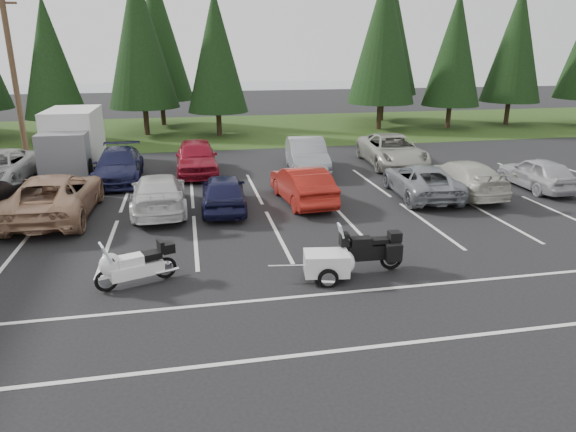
# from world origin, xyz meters

# --- Properties ---
(ground) EXTENTS (120.00, 120.00, 0.00)m
(ground) POSITION_xyz_m (0.00, 0.00, 0.00)
(ground) COLOR black
(ground) RESTS_ON ground
(grass_strip) EXTENTS (80.00, 16.00, 0.01)m
(grass_strip) POSITION_xyz_m (0.00, 24.00, 0.01)
(grass_strip) COLOR #203A12
(grass_strip) RESTS_ON ground
(lake_water) EXTENTS (70.00, 50.00, 0.02)m
(lake_water) POSITION_xyz_m (4.00, 55.00, 0.00)
(lake_water) COLOR gray
(lake_water) RESTS_ON ground
(utility_pole) EXTENTS (1.60, 0.26, 9.00)m
(utility_pole) POSITION_xyz_m (-10.00, 12.00, 4.70)
(utility_pole) COLOR #473321
(utility_pole) RESTS_ON ground
(box_truck) EXTENTS (2.40, 5.60, 2.90)m
(box_truck) POSITION_xyz_m (-8.00, 12.50, 1.45)
(box_truck) COLOR silver
(box_truck) RESTS_ON ground
(stall_markings) EXTENTS (32.00, 16.00, 0.01)m
(stall_markings) POSITION_xyz_m (0.00, 2.00, 0.00)
(stall_markings) COLOR silver
(stall_markings) RESTS_ON ground
(conifer_3) EXTENTS (3.87, 3.87, 9.02)m
(conifer_3) POSITION_xyz_m (-10.50, 21.40, 5.27)
(conifer_3) COLOR #332316
(conifer_3) RESTS_ON ground
(conifer_4) EXTENTS (4.80, 4.80, 11.17)m
(conifer_4) POSITION_xyz_m (-5.00, 22.90, 6.53)
(conifer_4) COLOR #332316
(conifer_4) RESTS_ON ground
(conifer_5) EXTENTS (4.14, 4.14, 9.63)m
(conifer_5) POSITION_xyz_m (0.00, 21.60, 5.63)
(conifer_5) COLOR #332316
(conifer_5) RESTS_ON ground
(conifer_6) EXTENTS (4.93, 4.93, 11.48)m
(conifer_6) POSITION_xyz_m (12.00, 22.10, 6.71)
(conifer_6) COLOR #332316
(conifer_6) RESTS_ON ground
(conifer_7) EXTENTS (4.27, 4.27, 9.94)m
(conifer_7) POSITION_xyz_m (17.50, 21.80, 5.81)
(conifer_7) COLOR #332316
(conifer_7) RESTS_ON ground
(conifer_8) EXTENTS (4.53, 4.53, 10.56)m
(conifer_8) POSITION_xyz_m (23.00, 22.60, 6.17)
(conifer_8) COLOR #332316
(conifer_8) RESTS_ON ground
(conifer_back_b) EXTENTS (4.97, 4.97, 11.58)m
(conifer_back_b) POSITION_xyz_m (-4.00, 27.50, 6.77)
(conifer_back_b) COLOR #332316
(conifer_back_b) RESTS_ON ground
(conifer_back_c) EXTENTS (5.50, 5.50, 12.81)m
(conifer_back_c) POSITION_xyz_m (14.00, 26.80, 7.49)
(conifer_back_c) COLOR #332316
(conifer_back_c) RESTS_ON ground
(car_near_2) EXTENTS (2.81, 5.88, 1.62)m
(car_near_2) POSITION_xyz_m (-7.09, 4.40, 0.81)
(car_near_2) COLOR tan
(car_near_2) RESTS_ON ground
(car_near_3) EXTENTS (2.14, 4.94, 1.42)m
(car_near_3) POSITION_xyz_m (-3.44, 4.41, 0.71)
(car_near_3) COLOR silver
(car_near_3) RESTS_ON ground
(car_near_4) EXTENTS (1.87, 4.21, 1.41)m
(car_near_4) POSITION_xyz_m (-1.03, 4.13, 0.70)
(car_near_4) COLOR #17183A
(car_near_4) RESTS_ON ground
(car_near_5) EXTENTS (1.94, 4.56, 1.46)m
(car_near_5) POSITION_xyz_m (2.11, 4.48, 0.73)
(car_near_5) COLOR #9E1C14
(car_near_5) RESTS_ON ground
(car_near_6) EXTENTS (2.69, 5.02, 1.34)m
(car_near_6) POSITION_xyz_m (7.13, 4.37, 0.67)
(car_near_6) COLOR gray
(car_near_6) RESTS_ON ground
(car_near_7) EXTENTS (2.27, 5.02, 1.42)m
(car_near_7) POSITION_xyz_m (8.93, 4.42, 0.71)
(car_near_7) COLOR #BBB9AC
(car_near_7) RESTS_ON ground
(car_near_8) EXTENTS (1.66, 4.11, 1.40)m
(car_near_8) POSITION_xyz_m (12.63, 4.50, 0.70)
(car_near_8) COLOR #ADACB1
(car_near_8) RESTS_ON ground
(car_far_1) EXTENTS (2.16, 5.10, 1.47)m
(car_far_1) POSITION_xyz_m (-5.44, 9.54, 0.73)
(car_far_1) COLOR #181A3C
(car_far_1) RESTS_ON ground
(car_far_2) EXTENTS (1.95, 4.84, 1.65)m
(car_far_2) POSITION_xyz_m (-1.87, 10.27, 0.82)
(car_far_2) COLOR maroon
(car_far_2) RESTS_ON ground
(car_far_3) EXTENTS (2.24, 5.14, 1.64)m
(car_far_3) POSITION_xyz_m (3.49, 9.59, 0.82)
(car_far_3) COLOR gray
(car_far_3) RESTS_ON ground
(car_far_4) EXTENTS (3.07, 5.91, 1.59)m
(car_far_4) POSITION_xyz_m (8.20, 10.12, 0.79)
(car_far_4) COLOR #9D9B90
(car_far_4) RESTS_ON ground
(touring_motorcycle) EXTENTS (2.47, 1.49, 1.31)m
(touring_motorcycle) POSITION_xyz_m (-3.76, -1.99, 0.65)
(touring_motorcycle) COLOR white
(touring_motorcycle) RESTS_ON ground
(cargo_trailer) EXTENTS (1.82, 1.19, 0.79)m
(cargo_trailer) POSITION_xyz_m (1.16, -2.66, 0.39)
(cargo_trailer) COLOR white
(cargo_trailer) RESTS_ON ground
(adventure_motorcycle) EXTENTS (2.41, 0.91, 1.45)m
(adventure_motorcycle) POSITION_xyz_m (2.36, -2.34, 0.72)
(adventure_motorcycle) COLOR black
(adventure_motorcycle) RESTS_ON ground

